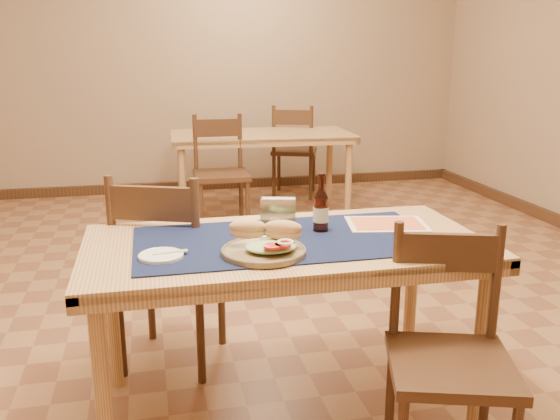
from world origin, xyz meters
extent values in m
cube|color=#8E623E|center=(0.00, 0.00, -0.01)|extent=(6.00, 7.00, 0.02)
cube|color=#92795E|center=(0.00, 3.51, 1.40)|extent=(6.00, 0.02, 2.80)
cylinder|color=tan|center=(-0.72, -1.12, 0.35)|extent=(0.06, 0.06, 0.71)
cylinder|color=tan|center=(0.72, -1.12, 0.35)|extent=(0.06, 0.06, 0.71)
cylinder|color=tan|center=(-0.72, -0.48, 0.35)|extent=(0.06, 0.06, 0.71)
cylinder|color=tan|center=(0.72, -0.48, 0.35)|extent=(0.06, 0.06, 0.71)
cube|color=tan|center=(0.00, -0.80, 0.73)|extent=(1.60, 0.80, 0.04)
cube|color=#10173D|center=(0.00, -0.80, 0.75)|extent=(1.20, 0.60, 0.01)
cube|color=#412717|center=(0.00, 3.47, 0.05)|extent=(6.00, 0.06, 0.10)
cylinder|color=tan|center=(-0.24, 2.14, 0.35)|extent=(0.06, 0.06, 0.71)
cylinder|color=tan|center=(1.27, 2.08, 0.35)|extent=(0.06, 0.06, 0.71)
cylinder|color=tan|center=(-0.22, 2.82, 0.35)|extent=(0.06, 0.06, 0.71)
cylinder|color=tan|center=(1.30, 2.76, 0.35)|extent=(0.06, 0.06, 0.71)
cube|color=tan|center=(0.53, 2.45, 0.73)|extent=(1.71, 0.90, 0.04)
cylinder|color=#412717|center=(-0.20, -0.18, 0.24)|extent=(0.04, 0.04, 0.48)
cylinder|color=#412717|center=(-0.55, -0.04, 0.24)|extent=(0.04, 0.04, 0.48)
cylinder|color=#412717|center=(-0.34, -0.54, 0.24)|extent=(0.04, 0.04, 0.48)
cylinder|color=#412717|center=(-0.69, -0.40, 0.24)|extent=(0.04, 0.04, 0.48)
cube|color=#412717|center=(-0.44, -0.29, 0.48)|extent=(0.58, 0.58, 0.04)
cube|color=#412717|center=(-0.52, -0.48, 0.85)|extent=(0.37, 0.17, 0.15)
cylinder|color=#412717|center=(-0.34, -0.55, 0.72)|extent=(0.04, 0.04, 0.49)
cylinder|color=#412717|center=(-0.70, -0.41, 0.72)|extent=(0.04, 0.04, 0.49)
cylinder|color=#412717|center=(0.34, -1.14, 0.22)|extent=(0.04, 0.04, 0.44)
cylinder|color=#412717|center=(0.68, -1.25, 0.22)|extent=(0.04, 0.04, 0.44)
cube|color=#412717|center=(0.45, -1.37, 0.44)|extent=(0.52, 0.52, 0.04)
cube|color=#412717|center=(0.51, -1.19, 0.79)|extent=(0.35, 0.13, 0.14)
cylinder|color=#412717|center=(0.34, -1.13, 0.67)|extent=(0.04, 0.04, 0.45)
cylinder|color=#412717|center=(0.68, -1.24, 0.67)|extent=(0.04, 0.04, 0.45)
cylinder|color=#412717|center=(-0.13, 1.67, 0.24)|extent=(0.04, 0.04, 0.48)
cylinder|color=#412717|center=(0.26, 1.67, 0.24)|extent=(0.04, 0.04, 0.48)
cylinder|color=#412717|center=(-0.12, 2.06, 0.24)|extent=(0.04, 0.04, 0.48)
cylinder|color=#412717|center=(0.26, 2.05, 0.24)|extent=(0.04, 0.04, 0.48)
cube|color=#412717|center=(0.07, 1.86, 0.48)|extent=(0.45, 0.45, 0.04)
cube|color=#412717|center=(0.07, 2.06, 0.86)|extent=(0.39, 0.04, 0.15)
cylinder|color=#412717|center=(-0.12, 2.07, 0.73)|extent=(0.04, 0.04, 0.49)
cylinder|color=#412717|center=(0.26, 2.06, 0.73)|extent=(0.04, 0.04, 0.49)
cylinder|color=#412717|center=(1.23, 3.10, 0.24)|extent=(0.04, 0.04, 0.48)
cylinder|color=#412717|center=(0.87, 3.24, 0.24)|extent=(0.04, 0.04, 0.48)
cylinder|color=#412717|center=(1.10, 2.75, 0.24)|extent=(0.04, 0.04, 0.48)
cylinder|color=#412717|center=(0.74, 2.88, 0.24)|extent=(0.04, 0.04, 0.48)
cube|color=#412717|center=(0.98, 2.99, 0.48)|extent=(0.57, 0.57, 0.04)
cube|color=#412717|center=(0.91, 2.80, 0.85)|extent=(0.37, 0.16, 0.15)
cylinder|color=#412717|center=(1.09, 2.74, 0.72)|extent=(0.04, 0.04, 0.49)
cylinder|color=#412717|center=(0.73, 2.87, 0.72)|extent=(0.04, 0.04, 0.49)
cylinder|color=brown|center=(-0.12, -0.96, 0.77)|extent=(0.32, 0.32, 0.02)
torus|color=brown|center=(-0.12, -0.96, 0.77)|extent=(0.32, 0.32, 0.01)
ellipsoid|color=#A6BC81|center=(-0.10, -0.99, 0.79)|extent=(0.19, 0.15, 0.03)
ellipsoid|color=tan|center=(-0.17, -0.90, 0.84)|extent=(0.15, 0.09, 0.08)
ellipsoid|color=tan|center=(-0.04, -0.95, 0.84)|extent=(0.15, 0.11, 0.08)
cylinder|color=#B31D17|center=(-0.11, -1.05, 0.81)|extent=(0.06, 0.06, 0.01)
cylinder|color=#B31D17|center=(-0.07, -1.05, 0.81)|extent=(0.06, 0.06, 0.01)
torus|color=white|center=(-0.06, -1.05, 0.82)|extent=(0.06, 0.06, 0.01)
cylinder|color=white|center=(-0.50, -0.92, 0.76)|extent=(0.17, 0.17, 0.01)
torus|color=white|center=(-0.50, -0.92, 0.77)|extent=(0.16, 0.16, 0.01)
cube|color=#94D776|center=(-0.48, -0.91, 0.77)|extent=(0.10, 0.03, 0.00)
cube|color=#94D776|center=(-0.41, -0.90, 0.77)|extent=(0.03, 0.03, 0.00)
cylinder|color=#4D190D|center=(0.17, -0.72, 0.83)|extent=(0.06, 0.06, 0.14)
cone|color=#4D190D|center=(0.17, -0.72, 0.92)|extent=(0.06, 0.06, 0.04)
cylinder|color=#4D190D|center=(0.17, -0.72, 0.97)|extent=(0.02, 0.02, 0.06)
cylinder|color=#4D190D|center=(0.17, -0.72, 1.00)|extent=(0.03, 0.03, 0.01)
cylinder|color=beige|center=(0.17, -0.72, 0.83)|extent=(0.07, 0.07, 0.06)
cube|color=silver|center=(0.00, -0.68, 0.76)|extent=(0.17, 0.10, 0.00)
cube|color=silver|center=(-0.01, -0.70, 0.83)|extent=(0.14, 0.04, 0.13)
cube|color=silver|center=(0.00, -0.65, 0.83)|extent=(0.14, 0.04, 0.13)
cube|color=silver|center=(0.00, -0.68, 0.82)|extent=(0.15, 0.07, 0.12)
cube|color=#3F76CA|center=(-0.01, -0.70, 0.83)|extent=(0.10, 0.03, 0.04)
cube|color=beige|center=(0.48, -0.70, 0.76)|extent=(0.38, 0.31, 0.00)
cube|color=#D16036|center=(0.48, -0.70, 0.76)|extent=(0.33, 0.25, 0.00)
camera|label=1|loc=(-0.52, -3.02, 1.48)|focal=38.00mm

